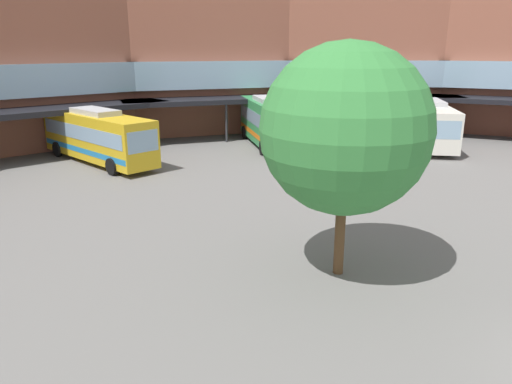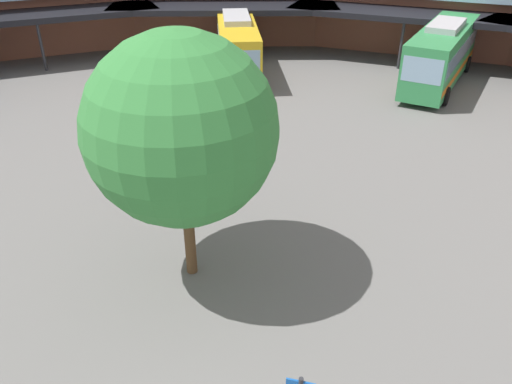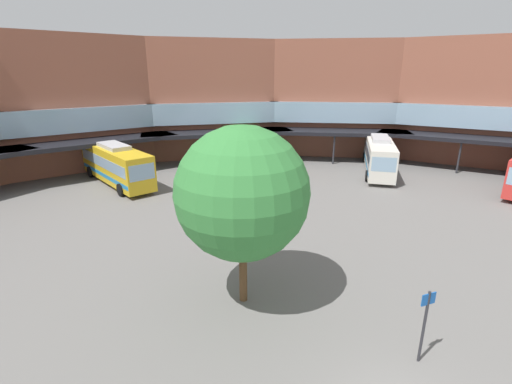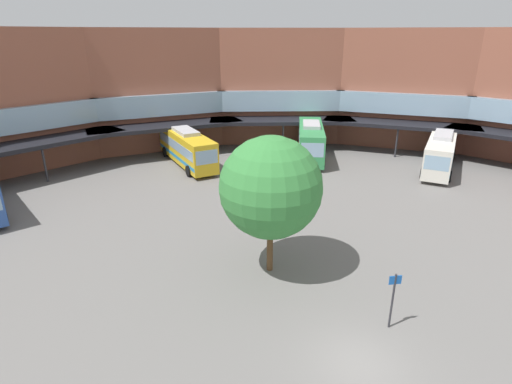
{
  "view_description": "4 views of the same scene",
  "coord_description": "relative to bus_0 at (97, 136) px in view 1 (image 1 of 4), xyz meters",
  "views": [
    {
      "loc": [
        -12.39,
        -4.03,
        7.8
      ],
      "look_at": [
        -2.81,
        12.12,
        2.16
      ],
      "focal_mm": 33.88,
      "sensor_mm": 36.0,
      "label": 1
    },
    {
      "loc": [
        2.82,
        -5.11,
        11.29
      ],
      "look_at": [
        -0.22,
        11.77,
        1.13
      ],
      "focal_mm": 36.47,
      "sensor_mm": 36.0,
      "label": 2
    },
    {
      "loc": [
        -7.58,
        -5.3,
        10.06
      ],
      "look_at": [
        2.28,
        15.13,
        2.6
      ],
      "focal_mm": 25.74,
      "sensor_mm": 36.0,
      "label": 3
    },
    {
      "loc": [
        -7.35,
        -12.21,
        13.13
      ],
      "look_at": [
        -1.2,
        14.02,
        2.64
      ],
      "focal_mm": 28.81,
      "sensor_mm": 36.0,
      "label": 4
    }
  ],
  "objects": [
    {
      "name": "bus_1",
      "position": [
        13.51,
        -0.84,
        0.11
      ],
      "size": [
        5.8,
        10.9,
        3.97
      ],
      "rotation": [
        0.0,
        0.0,
        4.39
      ],
      "color": "#338C4C",
      "rests_on": "ground"
    },
    {
      "name": "plaza_tree",
      "position": [
        3.14,
        -22.21,
        3.29
      ],
      "size": [
        5.74,
        5.74,
        8.07
      ],
      "color": "brown",
      "rests_on": "ground"
    },
    {
      "name": "station_building",
      "position": [
        4.89,
        -4.57,
        4.67
      ],
      "size": [
        87.07,
        44.71,
        13.64
      ],
      "color": "#93543F",
      "rests_on": "ground"
    },
    {
      "name": "bus_0",
      "position": [
        0.0,
        0.0,
        0.0
      ],
      "size": [
        5.39,
        11.75,
        3.76
      ],
      "rotation": [
        0.0,
        0.0,
        4.98
      ],
      "color": "gold",
      "rests_on": "ground"
    },
    {
      "name": "bus_4",
      "position": [
        25.24,
        -7.31,
        -0.03
      ],
      "size": [
        9.66,
        10.97,
        3.69
      ],
      "rotation": [
        0.0,
        0.0,
        4.02
      ],
      "color": "silver",
      "rests_on": "ground"
    }
  ]
}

